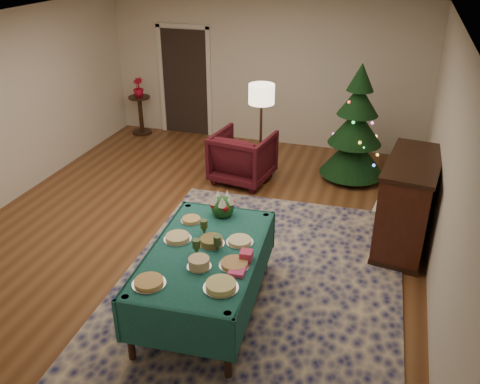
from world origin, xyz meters
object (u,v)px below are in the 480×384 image
(floor_lamp, at_px, (261,100))
(piano, at_px, (407,204))
(potted_plant, at_px, (139,91))
(buffet_table, at_px, (205,263))
(armchair, at_px, (243,155))
(side_table, at_px, (141,116))
(christmas_tree, at_px, (356,129))
(gift_box, at_px, (246,256))

(floor_lamp, distance_m, piano, 2.69)
(floor_lamp, height_order, piano, floor_lamp)
(floor_lamp, bearing_deg, piano, -28.52)
(piano, bearing_deg, potted_plant, 151.96)
(buffet_table, distance_m, armchair, 3.26)
(side_table, height_order, potted_plant, potted_plant)
(armchair, height_order, christmas_tree, christmas_tree)
(buffet_table, relative_size, armchair, 2.20)
(buffet_table, height_order, side_table, side_table)
(armchair, height_order, potted_plant, potted_plant)
(christmas_tree, bearing_deg, gift_box, -99.78)
(gift_box, xyz_separation_m, armchair, (-1.02, 3.24, -0.35))
(buffet_table, distance_m, christmas_tree, 4.00)
(armchair, bearing_deg, potted_plant, -21.43)
(armchair, bearing_deg, piano, 162.98)
(buffet_table, height_order, gift_box, gift_box)
(christmas_tree, bearing_deg, piano, -65.16)
(gift_box, xyz_separation_m, potted_plant, (-3.63, 4.76, 0.07))
(piano, bearing_deg, gift_box, -127.20)
(armchair, distance_m, side_table, 3.02)
(side_table, height_order, christmas_tree, christmas_tree)
(potted_plant, height_order, piano, piano)
(armchair, xyz_separation_m, side_table, (-2.61, 1.52, -0.08))
(side_table, relative_size, piano, 0.53)
(side_table, xyz_separation_m, piano, (5.16, -2.75, 0.21))
(side_table, distance_m, christmas_tree, 4.42)
(armchair, distance_m, piano, 2.83)
(floor_lamp, height_order, side_table, floor_lamp)
(floor_lamp, bearing_deg, gift_box, -77.28)
(side_table, bearing_deg, potted_plant, 0.00)
(floor_lamp, xyz_separation_m, potted_plant, (-2.90, 1.52, -0.51))
(potted_plant, height_order, christmas_tree, christmas_tree)
(gift_box, height_order, potted_plant, potted_plant)
(side_table, bearing_deg, gift_box, -52.63)
(side_table, bearing_deg, floor_lamp, -27.66)
(gift_box, bearing_deg, christmas_tree, 80.22)
(floor_lamp, relative_size, side_table, 2.13)
(buffet_table, height_order, armchair, armchair)
(side_table, bearing_deg, piano, -28.04)
(gift_box, bearing_deg, armchair, 107.52)
(floor_lamp, bearing_deg, christmas_tree, 24.27)
(armchair, bearing_deg, floor_lamp, -172.10)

